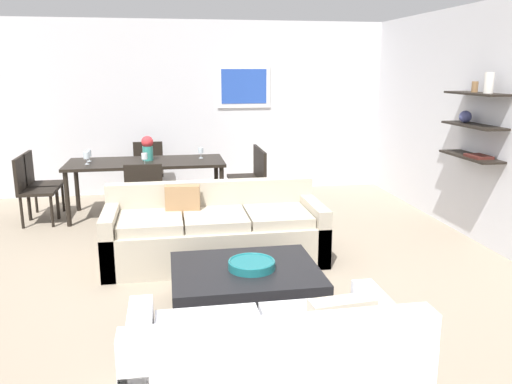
{
  "coord_description": "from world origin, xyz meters",
  "views": [
    {
      "loc": [
        -0.52,
        -4.82,
        1.98
      ],
      "look_at": [
        0.35,
        0.2,
        0.75
      ],
      "focal_mm": 36.26,
      "sensor_mm": 36.0,
      "label": 1
    }
  ],
  "objects_px": {
    "dining_chair_right_far": "(250,172)",
    "wine_glass_foot": "(144,157)",
    "dining_chair_left_far": "(38,180)",
    "dining_chair_left_near": "(31,186)",
    "wine_glass_left_far": "(89,154)",
    "loveseat_white": "(271,371)",
    "dining_chair_head": "(149,167)",
    "centerpiece_vase": "(148,147)",
    "wine_glass_right_far": "(201,151)",
    "dining_chair_foot": "(145,193)",
    "wine_glass_left_near": "(86,156)",
    "decorative_bowl": "(252,264)",
    "dining_table": "(146,166)",
    "coffee_table": "(245,289)",
    "dining_chair_right_near": "(254,178)",
    "sofa_beige": "(215,233)"
  },
  "relations": [
    {
      "from": "decorative_bowl",
      "to": "wine_glass_foot",
      "type": "bearing_deg",
      "value": 108.69
    },
    {
      "from": "coffee_table",
      "to": "wine_glass_left_near",
      "type": "bearing_deg",
      "value": 118.6
    },
    {
      "from": "dining_chair_left_near",
      "to": "wine_glass_left_near",
      "type": "height_order",
      "value": "wine_glass_left_near"
    },
    {
      "from": "sofa_beige",
      "to": "wine_glass_left_near",
      "type": "height_order",
      "value": "wine_glass_left_near"
    },
    {
      "from": "dining_chair_head",
      "to": "dining_chair_left_near",
      "type": "height_order",
      "value": "same"
    },
    {
      "from": "dining_chair_right_near",
      "to": "dining_chair_left_far",
      "type": "relative_size",
      "value": 1.0
    },
    {
      "from": "wine_glass_foot",
      "to": "wine_glass_left_far",
      "type": "distance_m",
      "value": 0.89
    },
    {
      "from": "dining_table",
      "to": "dining_chair_left_far",
      "type": "distance_m",
      "value": 1.47
    },
    {
      "from": "sofa_beige",
      "to": "decorative_bowl",
      "type": "xyz_separation_m",
      "value": [
        0.19,
        -1.25,
        0.13
      ]
    },
    {
      "from": "wine_glass_foot",
      "to": "wine_glass_right_far",
      "type": "bearing_deg",
      "value": 32.97
    },
    {
      "from": "sofa_beige",
      "to": "dining_chair_right_near",
      "type": "bearing_deg",
      "value": 67.17
    },
    {
      "from": "dining_chair_head",
      "to": "wine_glass_foot",
      "type": "height_order",
      "value": "wine_glass_foot"
    },
    {
      "from": "loveseat_white",
      "to": "dining_chair_left_far",
      "type": "xyz_separation_m",
      "value": [
        -2.27,
        4.66,
        0.21
      ]
    },
    {
      "from": "decorative_bowl",
      "to": "wine_glass_right_far",
      "type": "relative_size",
      "value": 2.63
    },
    {
      "from": "coffee_table",
      "to": "dining_chair_left_far",
      "type": "distance_m",
      "value": 4.05
    },
    {
      "from": "dining_chair_right_near",
      "to": "dining_chair_left_far",
      "type": "height_order",
      "value": "same"
    },
    {
      "from": "dining_table",
      "to": "wine_glass_foot",
      "type": "height_order",
      "value": "wine_glass_foot"
    },
    {
      "from": "dining_chair_left_near",
      "to": "wine_glass_foot",
      "type": "xyz_separation_m",
      "value": [
        1.45,
        -0.18,
        0.37
      ]
    },
    {
      "from": "dining_chair_right_far",
      "to": "wine_glass_left_near",
      "type": "xyz_separation_m",
      "value": [
        -2.2,
        -0.31,
        0.36
      ]
    },
    {
      "from": "wine_glass_left_near",
      "to": "wine_glass_right_far",
      "type": "xyz_separation_m",
      "value": [
        1.5,
        0.22,
        -0.01
      ]
    },
    {
      "from": "dining_table",
      "to": "dining_chair_right_far",
      "type": "height_order",
      "value": "dining_chair_right_far"
    },
    {
      "from": "dining_chair_right_far",
      "to": "wine_glass_foot",
      "type": "height_order",
      "value": "wine_glass_foot"
    },
    {
      "from": "sofa_beige",
      "to": "wine_glass_foot",
      "type": "bearing_deg",
      "value": 116.38
    },
    {
      "from": "sofa_beige",
      "to": "dining_chair_right_near",
      "type": "relative_size",
      "value": 2.54
    },
    {
      "from": "dining_table",
      "to": "wine_glass_foot",
      "type": "xyz_separation_m",
      "value": [
        0.0,
        -0.38,
        0.19
      ]
    },
    {
      "from": "decorative_bowl",
      "to": "dining_chair_right_near",
      "type": "xyz_separation_m",
      "value": [
        0.52,
        2.93,
        0.09
      ]
    },
    {
      "from": "dining_chair_right_far",
      "to": "wine_glass_foot",
      "type": "bearing_deg",
      "value": -158.37
    },
    {
      "from": "loveseat_white",
      "to": "wine_glass_left_near",
      "type": "height_order",
      "value": "wine_glass_left_near"
    },
    {
      "from": "dining_table",
      "to": "centerpiece_vase",
      "type": "height_order",
      "value": "centerpiece_vase"
    },
    {
      "from": "wine_glass_right_far",
      "to": "wine_glass_left_near",
      "type": "bearing_deg",
      "value": -171.77
    },
    {
      "from": "coffee_table",
      "to": "dining_chair_foot",
      "type": "xyz_separation_m",
      "value": [
        -0.88,
        2.26,
        0.31
      ]
    },
    {
      "from": "wine_glass_left_far",
      "to": "dining_chair_foot",
      "type": "bearing_deg",
      "value": -51.81
    },
    {
      "from": "dining_chair_foot",
      "to": "decorative_bowl",
      "type": "bearing_deg",
      "value": -67.83
    },
    {
      "from": "coffee_table",
      "to": "wine_glass_left_near",
      "type": "relative_size",
      "value": 7.41
    },
    {
      "from": "loveseat_white",
      "to": "dining_table",
      "type": "bearing_deg",
      "value": 100.42
    },
    {
      "from": "dining_chair_foot",
      "to": "wine_glass_left_near",
      "type": "height_order",
      "value": "wine_glass_left_near"
    },
    {
      "from": "decorative_bowl",
      "to": "dining_chair_right_near",
      "type": "bearing_deg",
      "value": 79.96
    },
    {
      "from": "sofa_beige",
      "to": "wine_glass_left_far",
      "type": "bearing_deg",
      "value": 126.95
    },
    {
      "from": "dining_chair_right_near",
      "to": "wine_glass_right_far",
      "type": "bearing_deg",
      "value": 156.43
    },
    {
      "from": "dining_chair_left_far",
      "to": "centerpiece_vase",
      "type": "relative_size",
      "value": 2.64
    },
    {
      "from": "sofa_beige",
      "to": "dining_chair_right_far",
      "type": "bearing_deg",
      "value": 71.17
    },
    {
      "from": "loveseat_white",
      "to": "dining_chair_head",
      "type": "xyz_separation_m",
      "value": [
        -0.82,
        5.31,
        0.21
      ]
    },
    {
      "from": "centerpiece_vase",
      "to": "dining_chair_foot",
      "type": "bearing_deg",
      "value": -91.79
    },
    {
      "from": "decorative_bowl",
      "to": "loveseat_white",
      "type": "bearing_deg",
      "value": -94.73
    },
    {
      "from": "wine_glass_left_near",
      "to": "dining_chair_left_far",
      "type": "bearing_deg",
      "value": 156.43
    },
    {
      "from": "coffee_table",
      "to": "dining_chair_head",
      "type": "bearing_deg",
      "value": 102.59
    },
    {
      "from": "decorative_bowl",
      "to": "wine_glass_left_near",
      "type": "xyz_separation_m",
      "value": [
        -1.68,
        3.02,
        0.44
      ]
    },
    {
      "from": "dining_chair_left_far",
      "to": "dining_chair_left_near",
      "type": "xyz_separation_m",
      "value": [
        0.0,
        -0.39,
        0.0
      ]
    },
    {
      "from": "wine_glass_foot",
      "to": "wine_glass_left_far",
      "type": "relative_size",
      "value": 1.09
    },
    {
      "from": "wine_glass_right_far",
      "to": "dining_chair_head",
      "type": "bearing_deg",
      "value": 135.52
    }
  ]
}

